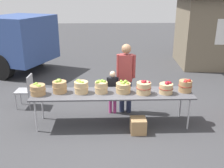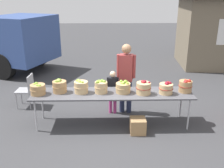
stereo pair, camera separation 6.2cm
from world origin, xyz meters
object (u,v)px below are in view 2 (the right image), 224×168
Objects in this scene: apple_basket_green_0 at (38,89)px; produce_crate at (138,126)px; apple_basket_green_2 at (81,87)px; folding_chair at (27,88)px; vendor_adult at (126,73)px; apple_basket_green_1 at (60,86)px; apple_basket_green_3 at (101,87)px; apple_basket_green_4 at (123,87)px; apple_basket_red_0 at (144,88)px; apple_basket_red_1 at (166,88)px; market_table at (112,94)px; child_customer at (113,89)px; apple_basket_red_2 at (185,86)px.

produce_crate is (2.13, -0.37, -0.70)m from apple_basket_green_0.
folding_chair is (-1.49, 0.94, -0.38)m from apple_basket_green_2.
vendor_adult is at bearing 100.56° from produce_crate.
folding_chair is at bearing 138.18° from apple_basket_green_1.
apple_basket_green_3 is 0.35× the size of folding_chair.
apple_basket_red_0 reaches higher than apple_basket_green_4.
apple_basket_green_0 is 1.36m from apple_basket_green_3.
apple_basket_red_0 is at bearing -0.49° from apple_basket_green_0.
apple_basket_green_2 reaches higher than apple_basket_green_0.
apple_basket_red_1 is (0.49, 0.00, -0.01)m from apple_basket_red_0.
market_table is at bearing -174.35° from apple_basket_green_4.
market_table is at bearing 72.02° from vendor_adult.
market_table is at bearing 177.26° from apple_basket_red_1.
apple_basket_green_0 is 1.06× the size of apple_basket_green_2.
vendor_adult reaches higher than apple_basket_green_4.
apple_basket_green_2 is at bearing 178.58° from apple_basket_green_3.
apple_basket_green_3 reaches higher than apple_basket_green_2.
child_customer is (0.70, 0.52, -0.25)m from apple_basket_green_2.
apple_basket_red_0 is 3.05m from folding_chair.
market_table is 0.56m from child_customer.
vendor_adult is (-0.33, 0.67, 0.12)m from apple_basket_red_0.
apple_basket_green_1 is 1.59m from vendor_adult.
vendor_adult reaches higher than apple_basket_red_1.
apple_basket_green_3 is at bearing 179.80° from apple_basket_green_4.
child_customer is at bearing 161.73° from apple_basket_red_2.
apple_basket_red_1 reaches higher than market_table.
apple_basket_red_2 reaches higher than apple_basket_green_2.
apple_basket_green_0 is at bearing 29.67° from vendor_adult.
apple_basket_red_0 is (1.83, -0.13, -0.01)m from apple_basket_green_1.
apple_basket_red_2 is 1.69m from child_customer.
apple_basket_green_2 is 1.18m from vendor_adult.
apple_basket_green_4 is 1.37m from apple_basket_red_2.
apple_basket_red_1 is (1.41, -0.08, -0.02)m from apple_basket_green_3.
apple_basket_green_3 is 0.92m from apple_basket_red_0.
produce_crate is (1.21, -0.44, -0.72)m from apple_basket_green_2.
produce_crate is at bearing -29.17° from apple_basket_green_3.
market_table is 1.17m from apple_basket_red_1.
apple_basket_green_2 is 0.91m from child_customer.
folding_chair is at bearing 155.67° from market_table.
apple_basket_green_4 is at bearing 124.02° from produce_crate.
apple_basket_green_2 is 0.30× the size of child_customer.
apple_basket_green_3 is (-0.25, 0.03, 0.17)m from market_table.
produce_crate is (2.70, -1.39, -0.35)m from folding_chair.
produce_crate is (0.51, -0.96, -0.47)m from child_customer.
apple_basket_green_1 reaches higher than market_table.
child_customer is (-1.58, 0.52, -0.25)m from apple_basket_red_2.
vendor_adult is 1.58× the size of child_customer.
apple_basket_green_1 reaches higher than apple_basket_red_1.
apple_basket_red_0 is 0.76m from vendor_adult.
apple_basket_green_2 is 0.98× the size of produce_crate.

